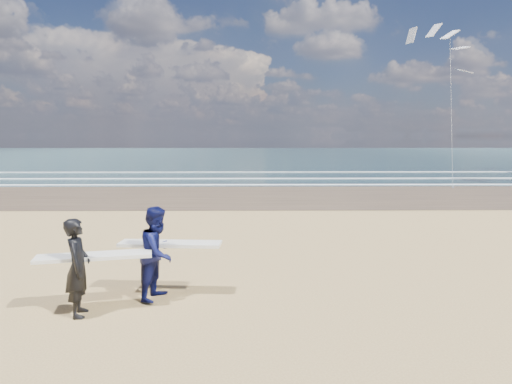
{
  "coord_description": "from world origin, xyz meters",
  "views": [
    {
      "loc": [
        2.9,
        -8.64,
        3.41
      ],
      "look_at": [
        3.08,
        6.0,
        1.61
      ],
      "focal_mm": 32.0,
      "sensor_mm": 36.0,
      "label": 1
    }
  ],
  "objects": [
    {
      "name": "ocean",
      "position": [
        20.0,
        72.0,
        0.01
      ],
      "size": [
        220.0,
        100.0,
        0.02
      ],
      "primitive_type": "cube",
      "color": "#183035",
      "rests_on": "ground"
    },
    {
      "name": "kite_1",
      "position": [
        16.94,
        23.64,
        6.39
      ],
      "size": [
        5.53,
        4.71,
        11.78
      ],
      "color": "slate",
      "rests_on": "ground"
    },
    {
      "name": "foam_breakers",
      "position": [
        20.0,
        28.1,
        0.05
      ],
      "size": [
        220.0,
        11.7,
        0.05
      ],
      "color": "white",
      "rests_on": "ground"
    },
    {
      "name": "surfer_near",
      "position": [
        -0.35,
        -0.18,
        0.96
      ],
      "size": [
        2.26,
        1.22,
        1.88
      ],
      "color": "black",
      "rests_on": "ground"
    },
    {
      "name": "surfer_far",
      "position": [
        0.97,
        0.73,
        0.99
      ],
      "size": [
        2.23,
        1.25,
        1.96
      ],
      "color": "#0B0E3E",
      "rests_on": "ground"
    }
  ]
}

